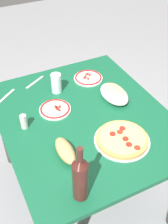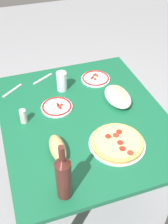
{
  "view_description": "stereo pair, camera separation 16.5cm",
  "coord_description": "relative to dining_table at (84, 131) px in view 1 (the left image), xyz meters",
  "views": [
    {
      "loc": [
        -1.12,
        0.55,
        1.86
      ],
      "look_at": [
        0.0,
        0.0,
        0.77
      ],
      "focal_mm": 45.09,
      "sensor_mm": 36.0,
      "label": 1
    },
    {
      "loc": [
        -1.19,
        0.4,
        1.86
      ],
      "look_at": [
        0.0,
        0.0,
        0.77
      ],
      "focal_mm": 45.09,
      "sensor_mm": 36.0,
      "label": 2
    }
  ],
  "objects": [
    {
      "name": "pepperoni_pizza",
      "position": [
        -0.27,
        -0.09,
        0.14
      ],
      "size": [
        0.3,
        0.3,
        0.03
      ],
      "color": "#B7B7BC",
      "rests_on": "dining_table"
    },
    {
      "name": "baked_pasta_dish",
      "position": [
        0.07,
        -0.25,
        0.17
      ],
      "size": [
        0.24,
        0.15,
        0.08
      ],
      "color": "white",
      "rests_on": "dining_table"
    },
    {
      "name": "dining_table",
      "position": [
        0.0,
        0.0,
        0.0
      ],
      "size": [
        1.14,
        0.96,
        0.74
      ],
      "color": "#145938",
      "rests_on": "ground"
    },
    {
      "name": "fork_right",
      "position": [
        0.39,
        0.37,
        0.13
      ],
      "size": [
        0.12,
        0.14,
        0.0
      ],
      "primitive_type": "cube",
      "rotation": [
        0.0,
        0.0,
        5.38
      ],
      "color": "#B7B7BC",
      "rests_on": "dining_table"
    },
    {
      "name": "ground_plane",
      "position": [
        0.0,
        0.0,
        -0.62
      ],
      "size": [
        8.0,
        8.0,
        0.0
      ],
      "primitive_type": "plane",
      "color": "gray",
      "rests_on": "ground"
    },
    {
      "name": "fork_left",
      "position": [
        0.46,
        0.15,
        0.13
      ],
      "size": [
        0.1,
        0.15,
        0.0
      ],
      "primitive_type": "cube",
      "rotation": [
        0.0,
        0.0,
        2.11
      ],
      "color": "#B7B7BC",
      "rests_on": "dining_table"
    },
    {
      "name": "side_plate_near",
      "position": [
        0.12,
        0.13,
        0.13
      ],
      "size": [
        0.19,
        0.19,
        0.02
      ],
      "color": "white",
      "rests_on": "dining_table"
    },
    {
      "name": "side_plate_far",
      "position": [
        0.34,
        -0.2,
        0.13
      ],
      "size": [
        0.2,
        0.2,
        0.02
      ],
      "color": "white",
      "rests_on": "dining_table"
    },
    {
      "name": "water_glass",
      "position": [
        0.3,
        0.05,
        0.19
      ],
      "size": [
        0.07,
        0.07,
        0.13
      ],
      "primitive_type": "cylinder",
      "color": "silver",
      "rests_on": "dining_table"
    },
    {
      "name": "bread_loaf",
      "position": [
        -0.23,
        0.22,
        0.16
      ],
      "size": [
        0.19,
        0.08,
        0.07
      ],
      "primitive_type": "ellipsoid",
      "color": "tan",
      "rests_on": "dining_table"
    },
    {
      "name": "spice_shaker",
      "position": [
        0.06,
        0.35,
        0.17
      ],
      "size": [
        0.04,
        0.04,
        0.09
      ],
      "color": "silver",
      "rests_on": "dining_table"
    },
    {
      "name": "wine_bottle",
      "position": [
        -0.48,
        0.25,
        0.25
      ],
      "size": [
        0.07,
        0.07,
        0.31
      ],
      "color": "#471E19",
      "rests_on": "dining_table"
    }
  ]
}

